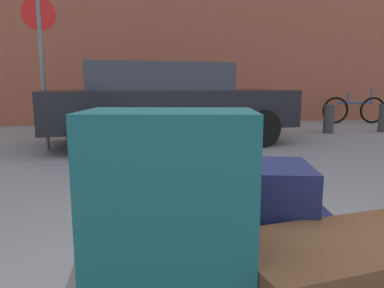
% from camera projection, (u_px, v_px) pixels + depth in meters
% --- Properties ---
extents(suitcase_navy_front_left, '(0.61, 0.52, 0.27)m').
position_uv_depth(suitcase_navy_front_left, '(255.00, 247.00, 1.33)').
color(suitcase_navy_front_left, '#191E47').
rests_on(suitcase_navy_front_left, luggage_cart).
extents(duffel_bag_brown_front_right, '(0.70, 0.43, 0.30)m').
position_uv_depth(duffel_bag_brown_front_right, '(346.00, 288.00, 1.03)').
color(duffel_bag_brown_front_right, '#51331E').
rests_on(duffel_bag_brown_front_right, luggage_cart).
extents(suitcase_teal_stacked_top, '(0.47, 0.31, 0.67)m').
position_uv_depth(suitcase_teal_stacked_top, '(170.00, 237.00, 0.94)').
color(suitcase_teal_stacked_top, '#144C51').
rests_on(suitcase_teal_stacked_top, luggage_cart).
extents(duffel_bag_navy_topmost_pile, '(0.43, 0.38, 0.18)m').
position_uv_depth(duffel_bag_navy_topmost_pile, '(257.00, 189.00, 1.29)').
color(duffel_bag_navy_topmost_pile, '#191E47').
rests_on(duffel_bag_navy_topmost_pile, suitcase_navy_front_left).
extents(parked_car, '(4.51, 2.38, 1.42)m').
position_uv_depth(parked_car, '(166.00, 101.00, 6.39)').
color(parked_car, black).
rests_on(parked_car, ground_plane).
extents(bicycle_leaning, '(1.75, 0.27, 0.96)m').
position_uv_depth(bicycle_leaning, '(354.00, 110.00, 9.69)').
color(bicycle_leaning, black).
rests_on(bicycle_leaning, ground_plane).
extents(bollard_kerb_near, '(0.22, 0.22, 0.62)m').
position_uv_depth(bollard_kerb_near, '(261.00, 120.00, 7.55)').
color(bollard_kerb_near, '#383838').
rests_on(bollard_kerb_near, ground_plane).
extents(bollard_kerb_mid, '(0.22, 0.22, 0.62)m').
position_uv_depth(bollard_kerb_mid, '(329.00, 119.00, 7.79)').
color(bollard_kerb_mid, '#383838').
rests_on(bollard_kerb_mid, ground_plane).
extents(bollard_kerb_far, '(0.22, 0.22, 0.62)m').
position_uv_depth(bollard_kerb_far, '(384.00, 118.00, 8.00)').
color(bollard_kerb_far, '#383838').
rests_on(bollard_kerb_far, ground_plane).
extents(no_parking_sign, '(0.50, 0.08, 2.38)m').
position_uv_depth(no_parking_sign, '(42.00, 58.00, 5.56)').
color(no_parking_sign, slate).
rests_on(no_parking_sign, ground_plane).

